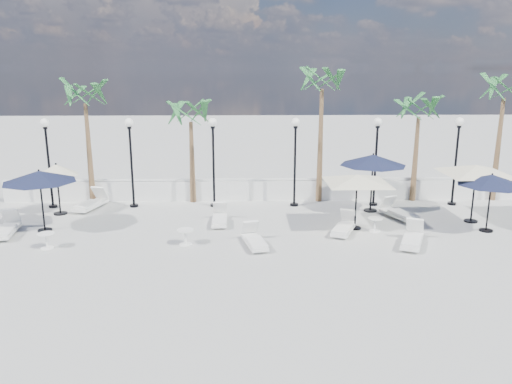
{
  "coord_description": "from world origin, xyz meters",
  "views": [
    {
      "loc": [
        -2.2,
        -14.57,
        5.86
      ],
      "look_at": [
        -1.76,
        2.99,
        1.5
      ],
      "focal_mm": 35.0,
      "sensor_mm": 36.0,
      "label": 1
    }
  ],
  "objects_px": {
    "lounger_6": "(344,227)",
    "lounger_0": "(6,228)",
    "lounger_2": "(220,218)",
    "parasol_cream_small": "(56,171)",
    "parasol_navy_right": "(492,180)",
    "lounger_3": "(254,240)",
    "lounger_4": "(412,239)",
    "parasol_navy_left": "(39,177)",
    "lounger_1": "(91,203)",
    "parasol_navy_mid": "(373,160)",
    "parasol_cream_sq_b": "(477,165)",
    "lounger_5": "(399,213)",
    "parasol_cream_sq_a": "(357,175)"
  },
  "relations": [
    {
      "from": "lounger_6",
      "to": "lounger_0",
      "type": "bearing_deg",
      "value": -156.75
    },
    {
      "from": "lounger_2",
      "to": "parasol_cream_small",
      "type": "xyz_separation_m",
      "value": [
        -6.65,
        1.49,
        1.62
      ]
    },
    {
      "from": "parasol_navy_right",
      "to": "lounger_6",
      "type": "bearing_deg",
      "value": -179.17
    },
    {
      "from": "parasol_cream_small",
      "to": "parasol_navy_right",
      "type": "bearing_deg",
      "value": -9.03
    },
    {
      "from": "lounger_3",
      "to": "parasol_cream_small",
      "type": "xyz_separation_m",
      "value": [
        -7.95,
        4.03,
        1.62
      ]
    },
    {
      "from": "lounger_0",
      "to": "lounger_4",
      "type": "bearing_deg",
      "value": -15.97
    },
    {
      "from": "parasol_navy_left",
      "to": "parasol_cream_small",
      "type": "distance_m",
      "value": 2.22
    },
    {
      "from": "lounger_4",
      "to": "lounger_1",
      "type": "bearing_deg",
      "value": -177.76
    },
    {
      "from": "lounger_4",
      "to": "parasol_navy_left",
      "type": "distance_m",
      "value": 13.39
    },
    {
      "from": "lounger_0",
      "to": "parasol_navy_mid",
      "type": "distance_m",
      "value": 14.35
    },
    {
      "from": "parasol_cream_small",
      "to": "parasol_navy_mid",
      "type": "bearing_deg",
      "value": 0.55
    },
    {
      "from": "parasol_navy_left",
      "to": "parasol_cream_sq_b",
      "type": "relative_size",
      "value": 0.54
    },
    {
      "from": "lounger_1",
      "to": "parasol_cream_sq_b",
      "type": "relative_size",
      "value": 0.43
    },
    {
      "from": "lounger_5",
      "to": "parasol_navy_right",
      "type": "distance_m",
      "value": 3.66
    },
    {
      "from": "lounger_4",
      "to": "lounger_6",
      "type": "distance_m",
      "value": 2.48
    },
    {
      "from": "lounger_1",
      "to": "parasol_navy_left",
      "type": "relative_size",
      "value": 0.79
    },
    {
      "from": "lounger_0",
      "to": "lounger_6",
      "type": "distance_m",
      "value": 12.27
    },
    {
      "from": "lounger_6",
      "to": "parasol_cream_sq_a",
      "type": "relative_size",
      "value": 0.41
    },
    {
      "from": "lounger_2",
      "to": "lounger_5",
      "type": "bearing_deg",
      "value": 3.49
    },
    {
      "from": "lounger_6",
      "to": "lounger_5",
      "type": "bearing_deg",
      "value": 58.35
    },
    {
      "from": "lounger_3",
      "to": "parasol_navy_mid",
      "type": "bearing_deg",
      "value": 27.07
    },
    {
      "from": "lounger_0",
      "to": "lounger_6",
      "type": "relative_size",
      "value": 1.07
    },
    {
      "from": "lounger_0",
      "to": "lounger_1",
      "type": "height_order",
      "value": "lounger_1"
    },
    {
      "from": "lounger_1",
      "to": "lounger_2",
      "type": "relative_size",
      "value": 1.19
    },
    {
      "from": "parasol_navy_mid",
      "to": "parasol_navy_right",
      "type": "relative_size",
      "value": 1.13
    },
    {
      "from": "parasol_cream_sq_b",
      "to": "lounger_2",
      "type": "bearing_deg",
      "value": -179.95
    },
    {
      "from": "parasol_navy_mid",
      "to": "parasol_cream_sq_b",
      "type": "height_order",
      "value": "parasol_navy_mid"
    },
    {
      "from": "parasol_navy_mid",
      "to": "parasol_cream_small",
      "type": "height_order",
      "value": "parasol_navy_mid"
    },
    {
      "from": "lounger_1",
      "to": "parasol_navy_mid",
      "type": "relative_size",
      "value": 0.75
    },
    {
      "from": "lounger_3",
      "to": "parasol_cream_small",
      "type": "relative_size",
      "value": 0.85
    },
    {
      "from": "lounger_0",
      "to": "lounger_3",
      "type": "height_order",
      "value": "lounger_0"
    },
    {
      "from": "lounger_6",
      "to": "parasol_navy_left",
      "type": "relative_size",
      "value": 0.71
    },
    {
      "from": "lounger_3",
      "to": "parasol_cream_sq_b",
      "type": "bearing_deg",
      "value": 3.87
    },
    {
      "from": "lounger_4",
      "to": "parasol_navy_left",
      "type": "bearing_deg",
      "value": -164.35
    },
    {
      "from": "parasol_navy_left",
      "to": "parasol_navy_mid",
      "type": "relative_size",
      "value": 0.95
    },
    {
      "from": "lounger_3",
      "to": "parasol_cream_sq_a",
      "type": "height_order",
      "value": "parasol_cream_sq_a"
    },
    {
      "from": "lounger_6",
      "to": "parasol_cream_sq_a",
      "type": "bearing_deg",
      "value": 67.92
    },
    {
      "from": "lounger_4",
      "to": "lounger_0",
      "type": "bearing_deg",
      "value": -161.94
    },
    {
      "from": "lounger_1",
      "to": "parasol_navy_right",
      "type": "height_order",
      "value": "parasol_navy_right"
    },
    {
      "from": "lounger_2",
      "to": "lounger_1",
      "type": "bearing_deg",
      "value": 157.08
    },
    {
      "from": "parasol_cream_sq_a",
      "to": "lounger_4",
      "type": "bearing_deg",
      "value": -50.35
    },
    {
      "from": "parasol_navy_right",
      "to": "lounger_5",
      "type": "bearing_deg",
      "value": 148.44
    },
    {
      "from": "lounger_3",
      "to": "parasol_navy_right",
      "type": "relative_size",
      "value": 0.74
    },
    {
      "from": "parasol_navy_left",
      "to": "parasol_navy_right",
      "type": "relative_size",
      "value": 1.08
    },
    {
      "from": "parasol_navy_left",
      "to": "parasol_cream_sq_a",
      "type": "height_order",
      "value": "parasol_navy_left"
    },
    {
      "from": "lounger_4",
      "to": "parasol_cream_sq_a",
      "type": "bearing_deg",
      "value": 153.47
    },
    {
      "from": "parasol_navy_mid",
      "to": "lounger_3",
      "type": "bearing_deg",
      "value": -140.24
    },
    {
      "from": "lounger_2",
      "to": "parasol_cream_small",
      "type": "bearing_deg",
      "value": 166.48
    },
    {
      "from": "lounger_6",
      "to": "lounger_2",
      "type": "bearing_deg",
      "value": -171.24
    },
    {
      "from": "parasol_navy_mid",
      "to": "parasol_cream_small",
      "type": "relative_size",
      "value": 1.29
    }
  ]
}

